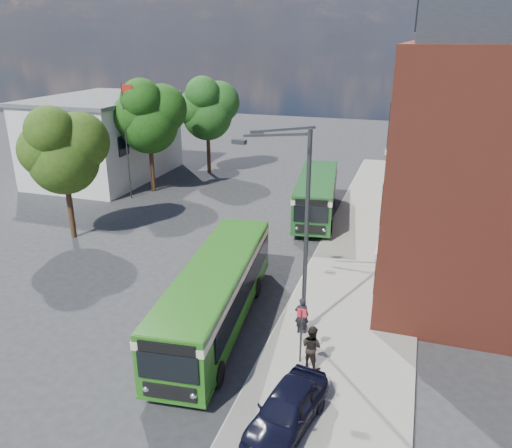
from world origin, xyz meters
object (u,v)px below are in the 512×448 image
(bus_rear, at_px, (316,193))
(parked_car, at_px, (287,409))
(street_lamp, at_px, (298,231))
(bus_front, at_px, (216,289))

(bus_rear, distance_m, parked_car, 21.14)
(street_lamp, height_order, bus_rear, street_lamp)
(bus_front, xyz_separation_m, bus_rear, (1.26, 15.63, -0.00))
(bus_front, bearing_deg, bus_rear, 85.40)
(bus_rear, bearing_deg, street_lamp, -81.70)
(street_lamp, relative_size, parked_car, 2.18)
(bus_front, height_order, parked_car, bus_front)
(bus_rear, height_order, parked_car, bus_rear)
(bus_front, bearing_deg, parked_car, -48.52)
(street_lamp, xyz_separation_m, parked_car, (1.16, -5.77, -3.94))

